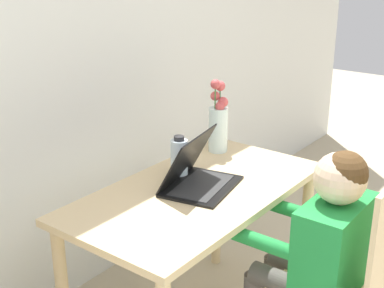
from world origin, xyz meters
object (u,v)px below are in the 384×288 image
at_px(person_seated, 321,241).
at_px(flower_vase, 218,122).
at_px(water_bottle, 179,157).
at_px(laptop, 196,175).

height_order(person_seated, flower_vase, flower_vase).
height_order(person_seated, water_bottle, person_seated).
xyz_separation_m(person_seated, laptop, (-0.03, 0.55, 0.13)).
relative_size(laptop, water_bottle, 2.05).
bearing_deg(person_seated, flower_vase, -117.41).
bearing_deg(person_seated, water_bottle, -91.27).
xyz_separation_m(laptop, water_bottle, (0.04, 0.12, 0.03)).
relative_size(person_seated, flower_vase, 2.78).
height_order(flower_vase, water_bottle, flower_vase).
bearing_deg(person_seated, laptop, -86.87).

